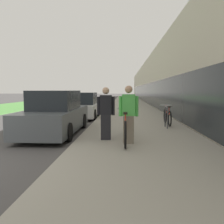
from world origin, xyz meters
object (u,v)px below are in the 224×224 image
(cruiser_bike_nearest, at_px, (167,117))
(vintage_roadster_curbside, at_px, (82,107))
(bike_rack_hoop, at_px, (166,115))
(person_bystander, at_px, (106,113))
(tandem_bicycle, at_px, (125,128))
(parked_sedan_curbside, at_px, (56,114))
(person_rider, at_px, (129,114))

(cruiser_bike_nearest, bearing_deg, vintage_roadster_curbside, 139.68)
(bike_rack_hoop, bearing_deg, person_bystander, -131.42)
(tandem_bicycle, bearing_deg, bike_rack_hoop, 58.32)
(parked_sedan_curbside, bearing_deg, cruiser_bike_nearest, 20.71)
(person_rider, height_order, vintage_roadster_curbside, person_rider)
(tandem_bicycle, distance_m, cruiser_bike_nearest, 3.89)
(bike_rack_hoop, relative_size, vintage_roadster_curbside, 0.21)
(person_bystander, height_order, parked_sedan_curbside, person_bystander)
(vintage_roadster_curbside, bearing_deg, cruiser_bike_nearest, -40.32)
(person_bystander, relative_size, cruiser_bike_nearest, 0.88)
(parked_sedan_curbside, bearing_deg, person_rider, -39.06)
(vintage_roadster_curbside, bearing_deg, person_bystander, -74.75)
(vintage_roadster_curbside, bearing_deg, tandem_bicycle, -70.74)
(tandem_bicycle, xyz_separation_m, cruiser_bike_nearest, (1.81, 3.44, -0.03))
(cruiser_bike_nearest, bearing_deg, tandem_bicycle, -117.74)
(tandem_bicycle, relative_size, bike_rack_hoop, 3.29)
(person_bystander, bearing_deg, parked_sedan_curbside, 140.12)
(parked_sedan_curbside, distance_m, vintage_roadster_curbside, 5.29)
(cruiser_bike_nearest, distance_m, parked_sedan_curbside, 4.68)
(person_rider, relative_size, bike_rack_hoop, 1.90)
(person_rider, xyz_separation_m, person_bystander, (-0.67, 0.50, -0.02))
(tandem_bicycle, bearing_deg, person_bystander, 166.70)
(tandem_bicycle, bearing_deg, person_rider, -76.11)
(person_bystander, relative_size, bike_rack_hoop, 1.86)
(tandem_bicycle, height_order, cruiser_bike_nearest, tandem_bicycle)
(parked_sedan_curbside, relative_size, vintage_roadster_curbside, 1.19)
(tandem_bicycle, xyz_separation_m, vintage_roadster_curbside, (-2.47, 7.08, 0.15))
(bike_rack_hoop, distance_m, vintage_roadster_curbside, 6.04)
(tandem_bicycle, xyz_separation_m, person_rider, (0.09, -0.36, 0.42))
(tandem_bicycle, height_order, bike_rack_hoop, tandem_bicycle)
(tandem_bicycle, distance_m, parked_sedan_curbside, 3.13)
(person_bystander, bearing_deg, cruiser_bike_nearest, 54.11)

